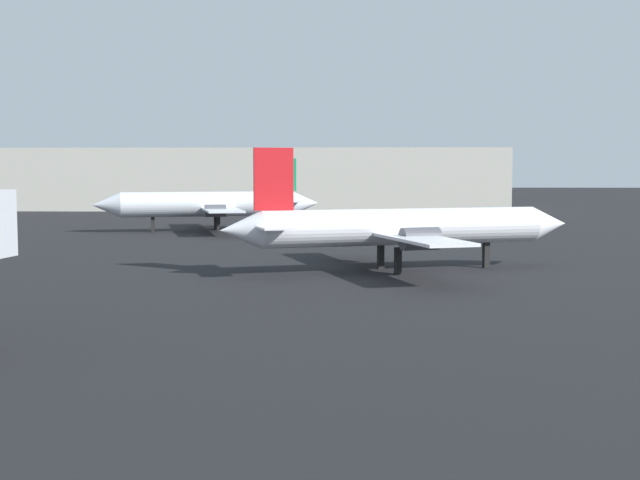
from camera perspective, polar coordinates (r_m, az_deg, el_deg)
airplane_on_taxiway at (r=60.66m, az=5.22°, el=0.85°), size 25.39×21.39×8.59m
airplane_distant at (r=98.72m, az=-7.28°, el=2.36°), size 25.46×21.19×8.31m
terminal_building at (r=152.03m, az=-3.99°, el=4.05°), size 84.14×21.22×10.49m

